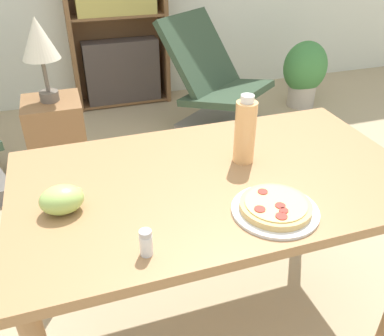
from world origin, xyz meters
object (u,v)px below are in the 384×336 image
object	(u,v)px
drink_bottle	(245,131)
potted_plant_floor	(305,72)
table_lamp	(39,42)
pizza_on_plate	(275,208)
salt_shaker	(146,243)
bookshelf	(118,24)
grape_bunch	(62,200)
lounge_chair_far	(217,98)
side_table	(58,142)

from	to	relation	value
drink_bottle	potted_plant_floor	world-z (taller)	drink_bottle
drink_bottle	table_lamp	xyz separation A→B (m)	(-0.66, 1.26, 0.05)
pizza_on_plate	salt_shaker	bearing A→B (deg)	-172.23
bookshelf	salt_shaker	bearing A→B (deg)	-97.75
grape_bunch	lounge_chair_far	xyz separation A→B (m)	(1.17, 1.74, -0.49)
lounge_chair_far	grape_bunch	bearing A→B (deg)	-160.22
pizza_on_plate	lounge_chair_far	bearing A→B (deg)	73.35
side_table	table_lamp	size ratio (longest dim) A/B	1.16
lounge_chair_far	salt_shaker	bearing A→B (deg)	-152.41
grape_bunch	bookshelf	distance (m)	2.64
bookshelf	potted_plant_floor	size ratio (longest dim) A/B	2.66
lounge_chair_far	side_table	bearing A→B (deg)	160.56
pizza_on_plate	side_table	distance (m)	1.76
pizza_on_plate	table_lamp	size ratio (longest dim) A/B	0.54
pizza_on_plate	drink_bottle	bearing A→B (deg)	83.57
bookshelf	table_lamp	xyz separation A→B (m)	(-0.61, -1.21, 0.19)
lounge_chair_far	side_table	distance (m)	1.26
side_table	drink_bottle	bearing A→B (deg)	-62.39
pizza_on_plate	side_table	size ratio (longest dim) A/B	0.46
drink_bottle	salt_shaker	xyz separation A→B (m)	(-0.43, -0.36, -0.08)
bookshelf	side_table	xyz separation A→B (m)	(-0.61, -1.21, -0.43)
salt_shaker	potted_plant_floor	xyz separation A→B (m)	(1.92, 2.25, -0.46)
side_table	pizza_on_plate	bearing A→B (deg)	-68.31
salt_shaker	table_lamp	distance (m)	1.65
lounge_chair_far	potted_plant_floor	xyz separation A→B (m)	(0.94, 0.26, 0.03)
bookshelf	potted_plant_floor	distance (m)	1.68
grape_bunch	potted_plant_floor	bearing A→B (deg)	43.45
salt_shaker	lounge_chair_far	world-z (taller)	lounge_chair_far
grape_bunch	table_lamp	size ratio (longest dim) A/B	0.27
drink_bottle	side_table	world-z (taller)	drink_bottle
drink_bottle	bookshelf	bearing A→B (deg)	91.13
pizza_on_plate	drink_bottle	size ratio (longest dim) A/B	1.05
bookshelf	potted_plant_floor	bearing A→B (deg)	-20.76
lounge_chair_far	side_table	size ratio (longest dim) A/B	1.73
pizza_on_plate	bookshelf	distance (m)	2.78
side_table	potted_plant_floor	size ratio (longest dim) A/B	0.95
table_lamp	potted_plant_floor	size ratio (longest dim) A/B	0.82
drink_bottle	grape_bunch	bearing A→B (deg)	-169.88
grape_bunch	drink_bottle	distance (m)	0.64
drink_bottle	lounge_chair_far	world-z (taller)	drink_bottle
table_lamp	bookshelf	bearing A→B (deg)	63.10
pizza_on_plate	grape_bunch	distance (m)	0.63
bookshelf	side_table	size ratio (longest dim) A/B	2.80
grape_bunch	table_lamp	distance (m)	1.38
grape_bunch	potted_plant_floor	distance (m)	2.94
side_table	bookshelf	bearing A→B (deg)	63.10
pizza_on_plate	bookshelf	world-z (taller)	bookshelf
table_lamp	potted_plant_floor	bearing A→B (deg)	16.26
side_table	table_lamp	bearing A→B (deg)	0.00
lounge_chair_far	table_lamp	xyz separation A→B (m)	(-1.20, -0.36, 0.61)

